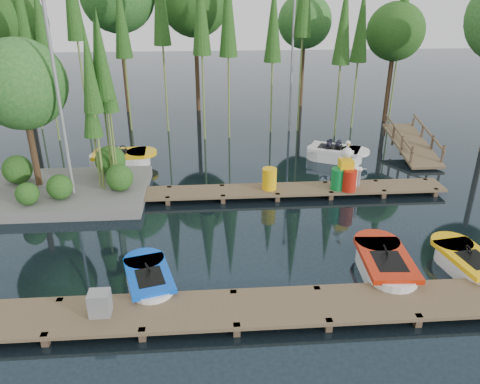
{
  "coord_description": "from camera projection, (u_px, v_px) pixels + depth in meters",
  "views": [
    {
      "loc": [
        -0.57,
        -13.63,
        7.43
      ],
      "look_at": [
        0.5,
        0.5,
        1.1
      ],
      "focal_mm": 35.0,
      "sensor_mm": 36.0,
      "label": 1
    }
  ],
  "objects": [
    {
      "name": "ground_plane",
      "position": [
        226.0,
        229.0,
        15.48
      ],
      "size": [
        90.0,
        90.0,
        0.0
      ],
      "primitive_type": "plane",
      "color": "#1A2731"
    },
    {
      "name": "near_dock",
      "position": [
        235.0,
        309.0,
        11.28
      ],
      "size": [
        18.0,
        1.5,
        0.5
      ],
      "color": "brown",
      "rests_on": "ground"
    },
    {
      "name": "ramp",
      "position": [
        412.0,
        144.0,
        21.78
      ],
      "size": [
        1.5,
        3.94,
        1.49
      ],
      "color": "brown",
      "rests_on": "ground"
    },
    {
      "name": "seagull_post",
      "position": [
        360.0,
        173.0,
        17.77
      ],
      "size": [
        0.5,
        0.27,
        0.8
      ],
      "color": "gray",
      "rests_on": "far_dock"
    },
    {
      "name": "island",
      "position": [
        45.0,
        113.0,
        16.74
      ],
      "size": [
        6.2,
        4.2,
        6.75
      ],
      "color": "slate",
      "rests_on": "ground"
    },
    {
      "name": "yellow_barrel",
      "position": [
        269.0,
        179.0,
        17.58
      ],
      "size": [
        0.55,
        0.55,
        0.82
      ],
      "primitive_type": "cylinder",
      "color": "yellow",
      "rests_on": "far_dock"
    },
    {
      "name": "boat_blue",
      "position": [
        149.0,
        281.0,
        12.36
      ],
      "size": [
        1.7,
        2.64,
        0.82
      ],
      "rotation": [
        0.0,
        0.0,
        0.26
      ],
      "color": "white",
      "rests_on": "ground"
    },
    {
      "name": "boat_yellow_near",
      "position": [
        468.0,
        264.0,
        13.09
      ],
      "size": [
        1.54,
        2.73,
        0.87
      ],
      "rotation": [
        0.0,
        0.0,
        0.24
      ],
      "color": "white",
      "rests_on": "ground"
    },
    {
      "name": "far_dock",
      "position": [
        249.0,
        191.0,
        17.73
      ],
      "size": [
        15.0,
        1.2,
        0.5
      ],
      "color": "brown",
      "rests_on": "ground"
    },
    {
      "name": "boat_red",
      "position": [
        385.0,
        266.0,
        12.95
      ],
      "size": [
        1.48,
        2.95,
        0.97
      ],
      "rotation": [
        0.0,
        0.0,
        -0.07
      ],
      "color": "white",
      "rests_on": "ground"
    },
    {
      "name": "utility_cabinet",
      "position": [
        100.0,
        303.0,
        10.92
      ],
      "size": [
        0.49,
        0.42,
        0.6
      ],
      "primitive_type": "cube",
      "color": "gray",
      "rests_on": "near_dock"
    },
    {
      "name": "lamp_rear",
      "position": [
        292.0,
        51.0,
        24.03
      ],
      "size": [
        0.3,
        0.3,
        7.25
      ],
      "color": "gray",
      "rests_on": "ground"
    },
    {
      "name": "lamp_island",
      "position": [
        57.0,
        87.0,
        15.64
      ],
      "size": [
        0.3,
        0.3,
        7.25
      ],
      "color": "gray",
      "rests_on": "ground"
    },
    {
      "name": "boat_white_far",
      "position": [
        335.0,
        154.0,
        21.42
      ],
      "size": [
        3.11,
        2.41,
        1.34
      ],
      "rotation": [
        0.0,
        0.0,
        0.24
      ],
      "color": "white",
      "rests_on": "ground"
    },
    {
      "name": "boat_yellow_far",
      "position": [
        121.0,
        159.0,
        20.79
      ],
      "size": [
        3.01,
        1.47,
        1.48
      ],
      "rotation": [
        0.0,
        0.0,
        -0.3
      ],
      "color": "white",
      "rests_on": "ground"
    },
    {
      "name": "tree_screen",
      "position": [
        172.0,
        13.0,
        22.49
      ],
      "size": [
        34.42,
        18.53,
        10.31
      ],
      "color": "#422D1C",
      "rests_on": "ground"
    },
    {
      "name": "drum_cluster",
      "position": [
        346.0,
        175.0,
        17.59
      ],
      "size": [
        1.09,
        1.0,
        1.88
      ],
      "color": "#0D7A30",
      "rests_on": "far_dock"
    }
  ]
}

